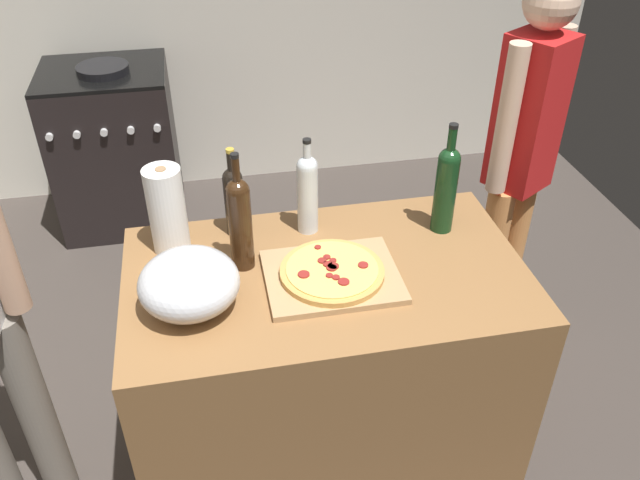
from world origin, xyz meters
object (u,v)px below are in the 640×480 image
(wine_bottle_green, at_px, (307,191))
(wine_bottle_clear, at_px, (446,185))
(wine_bottle_amber, at_px, (234,198))
(stove, at_px, (116,148))
(mixing_bowl, at_px, (189,283))
(person_in_red, at_px, (520,157))
(pizza, at_px, (332,271))
(wine_bottle_dark, at_px, (240,220))
(paper_towel_roll, at_px, (167,210))

(wine_bottle_green, relative_size, wine_bottle_clear, 0.88)
(wine_bottle_amber, relative_size, stove, 0.33)
(wine_bottle_clear, bearing_deg, mixing_bowl, -163.65)
(person_in_red, bearing_deg, wine_bottle_amber, -166.88)
(mixing_bowl, bearing_deg, person_in_red, 25.62)
(pizza, distance_m, wine_bottle_amber, 0.41)
(wine_bottle_amber, height_order, person_in_red, person_in_red)
(wine_bottle_dark, bearing_deg, wine_bottle_green, 33.64)
(person_in_red, bearing_deg, stove, 141.80)
(wine_bottle_amber, distance_m, person_in_red, 1.17)
(wine_bottle_clear, bearing_deg, wine_bottle_dark, -173.76)
(paper_towel_roll, height_order, wine_bottle_dark, wine_bottle_dark)
(pizza, xyz_separation_m, stove, (-0.81, 1.90, -0.47))
(paper_towel_roll, height_order, wine_bottle_green, wine_bottle_green)
(pizza, relative_size, wine_bottle_dark, 0.81)
(mixing_bowl, distance_m, stove, 2.06)
(mixing_bowl, height_order, person_in_red, person_in_red)
(paper_towel_roll, height_order, wine_bottle_clear, wine_bottle_clear)
(wine_bottle_amber, height_order, stove, wine_bottle_amber)
(person_in_red, bearing_deg, wine_bottle_clear, -140.75)
(wine_bottle_amber, relative_size, wine_bottle_dark, 0.80)
(pizza, relative_size, wine_bottle_clear, 0.83)
(pizza, xyz_separation_m, wine_bottle_dark, (-0.25, 0.12, 0.14))
(wine_bottle_green, height_order, person_in_red, person_in_red)
(pizza, xyz_separation_m, wine_bottle_amber, (-0.26, 0.31, 0.10))
(wine_bottle_dark, bearing_deg, mixing_bowl, -133.69)
(wine_bottle_dark, bearing_deg, wine_bottle_amber, 91.24)
(pizza, height_order, wine_bottle_amber, wine_bottle_amber)
(stove, bearing_deg, wine_bottle_dark, -72.47)
(mixing_bowl, xyz_separation_m, wine_bottle_amber, (0.16, 0.36, 0.05))
(wine_bottle_green, bearing_deg, wine_bottle_clear, -10.41)
(mixing_bowl, bearing_deg, wine_bottle_clear, 16.35)
(mixing_bowl, relative_size, paper_towel_roll, 0.98)
(wine_bottle_green, bearing_deg, stove, 116.01)
(mixing_bowl, xyz_separation_m, wine_bottle_green, (0.39, 0.32, 0.06))
(wine_bottle_amber, relative_size, person_in_red, 0.19)
(stove, distance_m, person_in_red, 2.20)
(pizza, height_order, wine_bottle_green, wine_bottle_green)
(mixing_bowl, relative_size, stove, 0.30)
(wine_bottle_dark, bearing_deg, paper_towel_roll, 148.02)
(mixing_bowl, relative_size, wine_bottle_dark, 0.73)
(paper_towel_roll, relative_size, person_in_red, 0.18)
(pizza, height_order, wine_bottle_dark, wine_bottle_dark)
(wine_bottle_green, bearing_deg, person_in_red, 18.17)
(pizza, distance_m, mixing_bowl, 0.42)
(stove, relative_size, person_in_red, 0.58)
(wine_bottle_green, distance_m, wine_bottle_amber, 0.24)
(stove, xyz_separation_m, person_in_red, (1.69, -1.33, 0.46))
(paper_towel_roll, xyz_separation_m, wine_bottle_dark, (0.21, -0.13, 0.02))
(wine_bottle_green, height_order, wine_bottle_clear, wine_bottle_clear)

